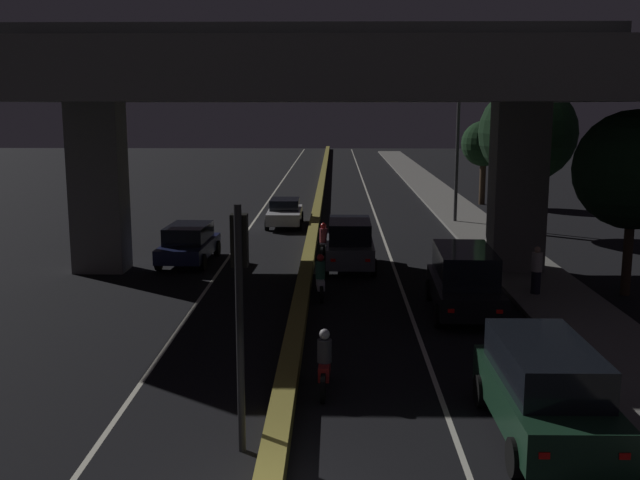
% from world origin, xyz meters
% --- Properties ---
extents(lane_line_left_inner, '(0.12, 126.00, 0.00)m').
position_xyz_m(lane_line_left_inner, '(-3.40, 35.00, 0.00)').
color(lane_line_left_inner, beige).
rests_on(lane_line_left_inner, ground_plane).
extents(lane_line_right_inner, '(0.12, 126.00, 0.00)m').
position_xyz_m(lane_line_right_inner, '(3.40, 35.00, 0.00)').
color(lane_line_right_inner, beige).
rests_on(lane_line_right_inner, ground_plane).
extents(median_divider, '(0.49, 126.00, 0.43)m').
position_xyz_m(median_divider, '(0.00, 35.00, 0.22)').
color(median_divider, olive).
rests_on(median_divider, ground_plane).
extents(sidewalk_right, '(2.93, 126.00, 0.15)m').
position_xyz_m(sidewalk_right, '(8.32, 28.00, 0.08)').
color(sidewalk_right, slate).
rests_on(sidewalk_right, ground_plane).
extents(elevated_overpass, '(23.35, 11.29, 9.29)m').
position_xyz_m(elevated_overpass, '(0.00, 17.60, 7.15)').
color(elevated_overpass, slate).
rests_on(elevated_overpass, ground_plane).
extents(traffic_light_left_of_median, '(0.30, 0.49, 4.61)m').
position_xyz_m(traffic_light_left_of_median, '(-0.64, 2.49, 3.15)').
color(traffic_light_left_of_median, black).
rests_on(traffic_light_left_of_median, ground_plane).
extents(street_lamp, '(2.28, 0.32, 7.37)m').
position_xyz_m(street_lamp, '(7.21, 29.44, 4.40)').
color(street_lamp, '#2D2D30').
rests_on(street_lamp, ground_plane).
extents(car_dark_green_lead, '(2.02, 4.62, 1.88)m').
position_xyz_m(car_dark_green_lead, '(5.07, 3.06, 1.00)').
color(car_dark_green_lead, black).
rests_on(car_dark_green_lead, ground_plane).
extents(car_black_second, '(2.20, 4.77, 1.99)m').
position_xyz_m(car_black_second, '(5.04, 11.85, 1.05)').
color(car_black_second, black).
rests_on(car_black_second, ground_plane).
extents(car_grey_third, '(1.98, 4.12, 1.91)m').
position_xyz_m(car_grey_third, '(1.64, 18.11, 1.01)').
color(car_grey_third, '#515459').
rests_on(car_grey_third, ground_plane).
extents(car_dark_blue_lead_oncoming, '(2.06, 4.42, 1.56)m').
position_xyz_m(car_dark_blue_lead_oncoming, '(-4.85, 19.03, 0.83)').
color(car_dark_blue_lead_oncoming, '#141938').
rests_on(car_dark_blue_lead_oncoming, ground_plane).
extents(car_white_second_oncoming, '(1.90, 4.21, 1.42)m').
position_xyz_m(car_white_second_oncoming, '(-1.59, 28.50, 0.73)').
color(car_white_second_oncoming, silver).
rests_on(car_white_second_oncoming, ground_plane).
extents(motorcycle_red_filtering_near, '(0.33, 1.85, 1.46)m').
position_xyz_m(motorcycle_red_filtering_near, '(0.84, 5.27, 0.62)').
color(motorcycle_red_filtering_near, black).
rests_on(motorcycle_red_filtering_near, ground_plane).
extents(motorcycle_white_filtering_mid, '(0.34, 1.88, 1.49)m').
position_xyz_m(motorcycle_white_filtering_mid, '(0.59, 13.53, 0.63)').
color(motorcycle_white_filtering_mid, black).
rests_on(motorcycle_white_filtering_mid, ground_plane).
extents(motorcycle_black_filtering_far, '(0.34, 1.93, 1.50)m').
position_xyz_m(motorcycle_black_filtering_far, '(0.58, 20.06, 0.63)').
color(motorcycle_black_filtering_far, black).
rests_on(motorcycle_black_filtering_far, ground_plane).
extents(pedestrian_on_sidewalk, '(0.36, 0.36, 1.59)m').
position_xyz_m(pedestrian_on_sidewalk, '(7.73, 13.70, 0.94)').
color(pedestrian_on_sidewalk, black).
rests_on(pedestrian_on_sidewalk, sidewalk_right).
extents(roadside_tree_kerbside_near, '(3.94, 3.94, 6.19)m').
position_xyz_m(roadside_tree_kerbside_near, '(10.87, 14.18, 4.21)').
color(roadside_tree_kerbside_near, '#38281C').
rests_on(roadside_tree_kerbside_near, ground_plane).
extents(roadside_tree_kerbside_mid, '(4.78, 4.78, 7.36)m').
position_xyz_m(roadside_tree_kerbside_mid, '(10.47, 26.47, 4.96)').
color(roadside_tree_kerbside_mid, '#38281C').
rests_on(roadside_tree_kerbside_mid, ground_plane).
extents(roadside_tree_kerbside_far, '(2.88, 2.88, 5.34)m').
position_xyz_m(roadside_tree_kerbside_far, '(10.52, 37.47, 3.85)').
color(roadside_tree_kerbside_far, '#38281C').
rests_on(roadside_tree_kerbside_far, ground_plane).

